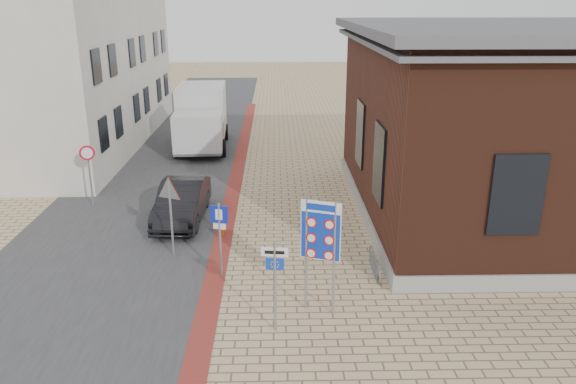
# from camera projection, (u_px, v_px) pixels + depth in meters

# --- Properties ---
(ground) EXTENTS (120.00, 120.00, 0.00)m
(ground) POSITION_uv_depth(u_px,v_px,m) (285.00, 313.00, 14.32)
(ground) COLOR tan
(ground) RESTS_ON ground
(road_strip) EXTENTS (7.00, 60.00, 0.02)m
(road_strip) POSITION_uv_depth(u_px,v_px,m) (171.00, 157.00, 28.37)
(road_strip) COLOR #38383A
(road_strip) RESTS_ON ground
(curb_strip) EXTENTS (0.60, 40.00, 0.02)m
(curb_strip) POSITION_uv_depth(u_px,v_px,m) (234.00, 188.00, 23.72)
(curb_strip) COLOR maroon
(curb_strip) RESTS_ON ground
(brick_building) EXTENTS (13.00, 13.00, 6.80)m
(brick_building) POSITION_uv_depth(u_px,v_px,m) (534.00, 120.00, 19.99)
(brick_building) COLOR gray
(brick_building) RESTS_ON ground
(townhouse_near) EXTENTS (7.40, 6.40, 8.30)m
(townhouse_near) POSITION_uv_depth(u_px,v_px,m) (24.00, 83.00, 24.06)
(townhouse_near) COLOR beige
(townhouse_near) RESTS_ON ground
(townhouse_mid) EXTENTS (7.40, 6.40, 9.10)m
(townhouse_mid) POSITION_uv_depth(u_px,v_px,m) (71.00, 59.00, 29.60)
(townhouse_mid) COLOR beige
(townhouse_mid) RESTS_ON ground
(townhouse_far) EXTENTS (7.40, 6.40, 8.30)m
(townhouse_far) POSITION_uv_depth(u_px,v_px,m) (104.00, 56.00, 35.40)
(townhouse_far) COLOR beige
(townhouse_far) RESTS_ON ground
(bike_rack) EXTENTS (0.08, 1.80, 0.60)m
(bike_rack) POSITION_uv_depth(u_px,v_px,m) (375.00, 264.00, 16.37)
(bike_rack) COLOR slate
(bike_rack) RESTS_ON ground
(sedan) EXTENTS (1.62, 4.33, 1.41)m
(sedan) POSITION_uv_depth(u_px,v_px,m) (182.00, 201.00, 20.12)
(sedan) COLOR black
(sedan) RESTS_ON ground
(box_truck) EXTENTS (2.85, 6.22, 3.19)m
(box_truck) POSITION_uv_depth(u_px,v_px,m) (201.00, 117.00, 29.72)
(box_truck) COLOR slate
(box_truck) RESTS_ON ground
(border_sign) EXTENTS (0.97, 0.39, 2.99)m
(border_sign) POSITION_uv_depth(u_px,v_px,m) (321.00, 233.00, 13.73)
(border_sign) COLOR gray
(border_sign) RESTS_ON ground
(essen_sign) EXTENTS (0.63, 0.11, 2.33)m
(essen_sign) POSITION_uv_depth(u_px,v_px,m) (275.00, 273.00, 13.07)
(essen_sign) COLOR gray
(essen_sign) RESTS_ON ground
(parking_sign) EXTENTS (0.49, 0.16, 2.25)m
(parking_sign) POSITION_uv_depth(u_px,v_px,m) (220.00, 228.00, 15.67)
(parking_sign) COLOR gray
(parking_sign) RESTS_ON ground
(yield_sign) EXTENTS (0.84, 0.41, 2.50)m
(yield_sign) POSITION_uv_depth(u_px,v_px,m) (170.00, 197.00, 16.93)
(yield_sign) COLOR gray
(yield_sign) RESTS_ON ground
(speed_sign) EXTENTS (0.56, 0.17, 2.43)m
(speed_sign) POSITION_uv_depth(u_px,v_px,m) (89.00, 166.00, 21.12)
(speed_sign) COLOR gray
(speed_sign) RESTS_ON ground
(bollard) EXTENTS (0.09, 0.09, 0.92)m
(bollard) POSITION_uv_depth(u_px,v_px,m) (223.00, 223.00, 18.85)
(bollard) COLOR orange
(bollard) RESTS_ON ground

